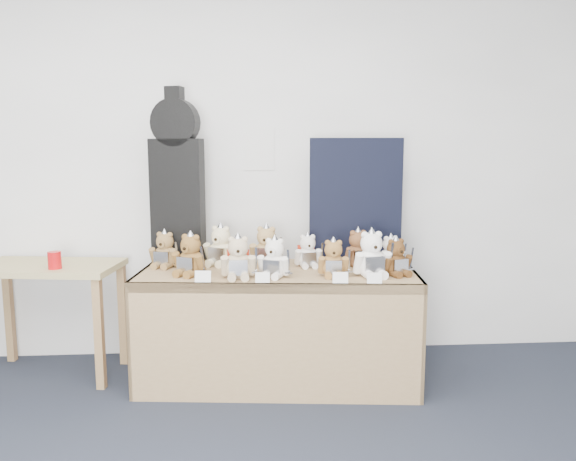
{
  "coord_description": "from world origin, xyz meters",
  "views": [
    {
      "loc": [
        0.4,
        -1.45,
        1.47
      ],
      "look_at": [
        0.64,
        1.87,
        0.98
      ],
      "focal_mm": 35.0,
      "sensor_mm": 36.0,
      "label": 1
    }
  ],
  "objects": [
    {
      "name": "side_table",
      "position": [
        -0.88,
        2.16,
        0.61
      ],
      "size": [
        0.94,
        0.6,
        0.73
      ],
      "rotation": [
        0.0,
        0.0,
        -0.13
      ],
      "color": "#927E4E",
      "rests_on": "floor"
    },
    {
      "name": "teddy_front_far_left",
      "position": [
        0.06,
        1.87,
        0.83
      ],
      "size": [
        0.23,
        0.23,
        0.28
      ],
      "rotation": [
        0.0,
        0.0,
        -0.48
      ],
      "color": "brown",
      "rests_on": "display_table"
    },
    {
      "name": "teddy_back_left",
      "position": [
        0.22,
        2.15,
        0.83
      ],
      "size": [
        0.23,
        0.23,
        0.29
      ],
      "rotation": [
        0.0,
        0.0,
        -0.44
      ],
      "color": "beige",
      "rests_on": "display_table"
    },
    {
      "name": "entry_card_c",
      "position": [
        0.92,
        1.6,
        0.75
      ],
      "size": [
        0.09,
        0.03,
        0.06
      ],
      "primitive_type": "cube",
      "rotation": [
        -0.24,
        0.0,
        -0.1
      ],
      "color": "white",
      "rests_on": "display_table"
    },
    {
      "name": "teddy_front_right",
      "position": [
        0.9,
        1.78,
        0.81
      ],
      "size": [
        0.2,
        0.17,
        0.25
      ],
      "rotation": [
        0.0,
        0.0,
        -0.1
      ],
      "color": "olive",
      "rests_on": "display_table"
    },
    {
      "name": "teddy_front_end",
      "position": [
        1.28,
        1.78,
        0.81
      ],
      "size": [
        0.21,
        0.19,
        0.25
      ],
      "rotation": [
        0.0,
        0.0,
        0.33
      ],
      "color": "#55371D",
      "rests_on": "display_table"
    },
    {
      "name": "teddy_back_right",
      "position": [
        1.11,
        2.05,
        0.82
      ],
      "size": [
        0.23,
        0.2,
        0.27
      ],
      "rotation": [
        0.0,
        0.0,
        0.25
      ],
      "color": "brown",
      "rests_on": "display_table"
    },
    {
      "name": "teddy_back_centre_left",
      "position": [
        0.52,
        2.13,
        0.83
      ],
      "size": [
        0.24,
        0.21,
        0.29
      ],
      "rotation": [
        0.0,
        0.0,
        -0.23
      ],
      "color": "tan",
      "rests_on": "display_table"
    },
    {
      "name": "teddy_back_end",
      "position": [
        1.31,
        1.99,
        0.81
      ],
      "size": [
        0.2,
        0.18,
        0.23
      ],
      "rotation": [
        0.0,
        0.0,
        0.28
      ],
      "color": "silver",
      "rests_on": "display_table"
    },
    {
      "name": "teddy_back_centre_right",
      "position": [
        0.78,
        2.06,
        0.81
      ],
      "size": [
        0.2,
        0.17,
        0.24
      ],
      "rotation": [
        0.0,
        0.0,
        0.08
      ],
      "color": "silver",
      "rests_on": "display_table"
    },
    {
      "name": "room_shell",
      "position": [
        0.49,
        2.49,
        1.46
      ],
      "size": [
        6.0,
        6.0,
        6.0
      ],
      "color": "silver",
      "rests_on": "floor"
    },
    {
      "name": "guitar_case",
      "position": [
        -0.05,
        2.23,
        1.27
      ],
      "size": [
        0.36,
        0.19,
        1.14
      ],
      "rotation": [
        0.0,
        0.0,
        -0.28
      ],
      "color": "black",
      "rests_on": "display_table"
    },
    {
      "name": "display_table",
      "position": [
        0.58,
        1.9,
        0.56
      ],
      "size": [
        1.77,
        0.88,
        0.71
      ],
      "rotation": [
        0.0,
        0.0,
        -0.1
      ],
      "color": "olive",
      "rests_on": "floor"
    },
    {
      "name": "teddy_front_centre",
      "position": [
        0.55,
        1.79,
        0.82
      ],
      "size": [
        0.21,
        0.21,
        0.27
      ],
      "rotation": [
        0.0,
        0.0,
        -0.38
      ],
      "color": "white",
      "rests_on": "display_table"
    },
    {
      "name": "teddy_back_far_left",
      "position": [
        -0.13,
        2.11,
        0.82
      ],
      "size": [
        0.21,
        0.2,
        0.26
      ],
      "rotation": [
        0.0,
        0.0,
        -0.3
      ],
      "color": "olive",
      "rests_on": "display_table"
    },
    {
      "name": "red_cup",
      "position": [
        -0.78,
        2.02,
        0.79
      ],
      "size": [
        0.08,
        0.08,
        0.11
      ],
      "primitive_type": "cylinder",
      "color": "red",
      "rests_on": "side_table"
    },
    {
      "name": "teddy_front_far_right",
      "position": [
        1.13,
        1.77,
        0.84
      ],
      "size": [
        0.25,
        0.21,
        0.31
      ],
      "rotation": [
        0.0,
        0.0,
        0.11
      ],
      "color": "white",
      "rests_on": "display_table"
    },
    {
      "name": "entry_card_d",
      "position": [
        1.11,
        1.58,
        0.75
      ],
      "size": [
        0.09,
        0.03,
        0.06
      ],
      "primitive_type": "cube",
      "rotation": [
        -0.24,
        0.0,
        -0.1
      ],
      "color": "white",
      "rests_on": "display_table"
    },
    {
      "name": "entry_card_b",
      "position": [
        0.48,
        1.64,
        0.74
      ],
      "size": [
        0.08,
        0.03,
        0.06
      ],
      "primitive_type": "cube",
      "rotation": [
        -0.24,
        0.0,
        -0.1
      ],
      "color": "white",
      "rests_on": "display_table"
    },
    {
      "name": "navy_board",
      "position": [
        1.12,
        2.24,
        1.12
      ],
      "size": [
        0.61,
        0.1,
        0.82
      ],
      "primitive_type": "cube",
      "rotation": [
        0.0,
        0.0,
        -0.13
      ],
      "color": "black",
      "rests_on": "display_table"
    },
    {
      "name": "teddy_front_left",
      "position": [
        0.34,
        1.78,
        0.83
      ],
      "size": [
        0.23,
        0.19,
        0.28
      ],
      "rotation": [
        0.0,
        0.0,
        0.01
      ],
      "color": "#C3AD89",
      "rests_on": "display_table"
    },
    {
      "name": "entry_card_a",
      "position": [
        0.14,
        1.68,
        0.75
      ],
      "size": [
        0.09,
        0.03,
        0.06
      ],
      "primitive_type": "cube",
      "rotation": [
        -0.24,
        0.0,
        -0.1
      ],
      "color": "white",
      "rests_on": "display_table"
    }
  ]
}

